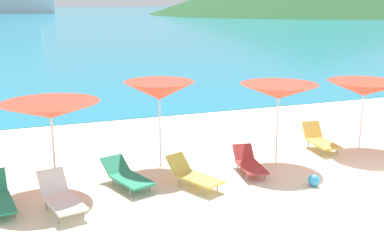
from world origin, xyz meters
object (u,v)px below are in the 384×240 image
umbrella_5 (364,89)px  lounge_chair_11 (61,196)px  umbrella_3 (159,91)px  lounge_chair_3 (193,174)px  lounge_chair_7 (127,175)px  lounge_chair_9 (249,163)px  lounge_chair_8 (320,139)px  beach_ball (314,180)px  umbrella_2 (51,110)px  umbrella_4 (279,91)px

umbrella_5 → lounge_chair_11: size_ratio=1.39×
umbrella_3 → umbrella_5: 6.21m
lounge_chair_3 → lounge_chair_7: bearing=136.0°
umbrella_3 → lounge_chair_7: size_ratio=1.34×
lounge_chair_3 → lounge_chair_11: (-3.14, -0.30, 0.02)m
lounge_chair_3 → lounge_chair_11: 3.16m
lounge_chair_7 → lounge_chair_9: lounge_chair_9 is taller
lounge_chair_8 → beach_ball: lounge_chair_8 is taller
lounge_chair_3 → lounge_chair_9: size_ratio=1.05×
lounge_chair_7 → lounge_chair_8: lounge_chair_8 is taller
lounge_chair_7 → beach_ball: lounge_chair_7 is taller
umbrella_2 → lounge_chair_11: bearing=-90.7°
lounge_chair_11 → beach_ball: (5.89, -0.72, -0.18)m
umbrella_4 → lounge_chair_9: bearing=-154.3°
umbrella_2 → lounge_chair_3: size_ratio=1.40×
umbrella_5 → beach_ball: (-3.15, -2.18, -1.70)m
umbrella_5 → lounge_chair_7: size_ratio=1.31×
lounge_chair_7 → lounge_chair_11: (-1.64, -0.87, 0.04)m
lounge_chair_7 → lounge_chair_8: bearing=-9.0°
umbrella_4 → lounge_chair_3: 3.43m
lounge_chair_8 → beach_ball: (-1.90, -2.47, -0.18)m
umbrella_4 → lounge_chair_7: (-4.34, -0.35, -1.72)m
umbrella_5 → lounge_chair_7: bearing=-175.4°
lounge_chair_8 → beach_ball: size_ratio=5.16×
umbrella_3 → umbrella_4: size_ratio=1.05×
umbrella_5 → beach_ball: 4.19m
umbrella_2 → umbrella_5: (9.02, 0.14, -0.08)m
lounge_chair_8 → umbrella_2: bearing=-171.3°
umbrella_5 → lounge_chair_11: bearing=-170.8°
lounge_chair_8 → lounge_chair_9: bearing=-154.4°
umbrella_5 → lounge_chair_8: (-1.25, 0.29, -1.52)m
umbrella_4 → umbrella_5: bearing=4.6°
umbrella_5 → umbrella_2: bearing=-179.1°
lounge_chair_7 → beach_ball: (4.25, -1.59, -0.14)m
umbrella_3 → beach_ball: (3.03, -2.79, -1.93)m
umbrella_5 → lounge_chair_9: size_ratio=1.47×
beach_ball → umbrella_3: bearing=137.4°
umbrella_4 → lounge_chair_7: size_ratio=1.28×
beach_ball → lounge_chair_3: bearing=159.7°
lounge_chair_3 → lounge_chair_11: size_ratio=0.99×
umbrella_4 → lounge_chair_9: size_ratio=1.44×
lounge_chair_3 → beach_ball: 2.94m
beach_ball → lounge_chair_8: bearing=52.5°
lounge_chair_11 → lounge_chair_7: bearing=15.2°
umbrella_4 → lounge_chair_7: 4.68m
lounge_chair_9 → umbrella_2: bearing=-178.5°
umbrella_4 → lounge_chair_11: size_ratio=1.35×
lounge_chair_11 → umbrella_3: bearing=23.3°
beach_ball → umbrella_2: bearing=160.9°
lounge_chair_9 → beach_ball: 1.75m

